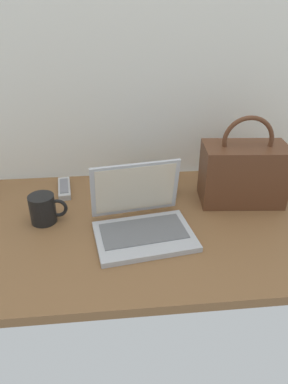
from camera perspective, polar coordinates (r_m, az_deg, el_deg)
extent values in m
cube|color=brown|center=(1.23, 0.36, -5.49)|extent=(1.60, 0.76, 0.03)
cube|color=#B2B5BA|center=(1.14, 0.08, -7.19)|extent=(0.34, 0.26, 0.02)
cube|color=slate|center=(1.14, -0.11, -6.33)|extent=(0.29, 0.18, 0.00)
cube|color=#B2B5BA|center=(1.18, -1.43, 0.58)|extent=(0.30, 0.09, 0.20)
cube|color=beige|center=(1.18, -1.37, 0.49)|extent=(0.27, 0.07, 0.17)
cylinder|color=black|center=(1.24, -16.10, -2.64)|extent=(0.09, 0.09, 0.10)
torus|color=black|center=(1.24, -13.83, -2.55)|extent=(0.07, 0.01, 0.07)
cylinder|color=brown|center=(1.22, -16.38, -0.89)|extent=(0.08, 0.08, 0.00)
cube|color=#B7B7B7|center=(1.44, -12.78, 0.57)|extent=(0.06, 0.16, 0.02)
cube|color=slate|center=(1.43, -12.83, 1.01)|extent=(0.05, 0.12, 0.00)
cube|color=#59331E|center=(1.34, 15.72, 2.82)|extent=(0.31, 0.19, 0.22)
torus|color=#59331E|center=(1.29, 16.49, 7.97)|extent=(0.18, 0.03, 0.18)
cube|color=#595960|center=(1.40, 0.87, 0.83)|extent=(0.21, 0.13, 0.04)
cube|color=#D8BF4C|center=(1.39, 0.88, 1.85)|extent=(0.20, 0.18, 0.02)
cube|color=#334C99|center=(1.38, 0.89, 2.77)|extent=(0.16, 0.13, 0.03)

